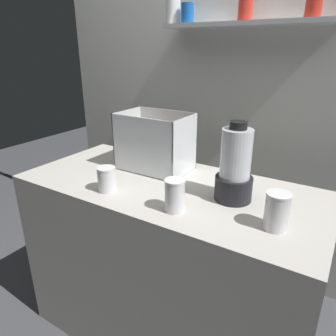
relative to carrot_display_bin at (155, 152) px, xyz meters
The scene contains 8 objects.
ground_plane 1.01m from the carrot_display_bin, 39.99° to the right, with size 8.00×8.00×0.00m, color #4C4C51.
counter 0.58m from the carrot_display_bin, 39.99° to the right, with size 1.40×0.64×0.90m, color beige.
back_wall_unit 0.71m from the carrot_display_bin, 75.69° to the left, with size 2.60×0.24×2.50m.
carrot_display_bin is the anchor object (origin of this frame).
blender_pitcher 0.48m from the carrot_display_bin, 14.60° to the right, with size 0.15×0.15×0.33m.
juice_cup_mango_far_left 0.34m from the carrot_display_bin, 94.81° to the right, with size 0.08×0.08×0.11m.
juice_cup_pomegranate_left 0.46m from the carrot_display_bin, 46.64° to the right, with size 0.08×0.08×0.13m.
juice_cup_orange_middle 0.72m from the carrot_display_bin, 20.93° to the right, with size 0.09×0.09×0.13m.
Camera 1 is at (0.69, -1.11, 1.48)m, focal length 33.20 mm.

